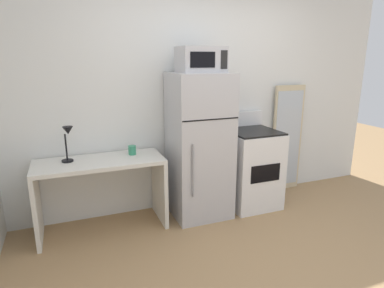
# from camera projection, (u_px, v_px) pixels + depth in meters

# --- Properties ---
(ground_plane) EXTENTS (12.00, 12.00, 0.00)m
(ground_plane) POSITION_uv_depth(u_px,v_px,m) (278.00, 280.00, 2.65)
(ground_plane) COLOR #9E7A51
(wall_back_white) EXTENTS (5.00, 0.10, 2.60)m
(wall_back_white) POSITION_uv_depth(u_px,v_px,m) (198.00, 96.00, 3.85)
(wall_back_white) COLOR silver
(wall_back_white) RESTS_ON ground
(desk) EXTENTS (1.26, 0.53, 0.75)m
(desk) POSITION_uv_depth(u_px,v_px,m) (101.00, 181.00, 3.32)
(desk) COLOR silver
(desk) RESTS_ON ground
(desk_lamp) EXTENTS (0.14, 0.12, 0.35)m
(desk_lamp) POSITION_uv_depth(u_px,v_px,m) (68.00, 138.00, 3.15)
(desk_lamp) COLOR black
(desk_lamp) RESTS_ON desk
(coffee_mug) EXTENTS (0.08, 0.08, 0.09)m
(coffee_mug) POSITION_uv_depth(u_px,v_px,m) (132.00, 150.00, 3.45)
(coffee_mug) COLOR #338C66
(coffee_mug) RESTS_ON desk
(refrigerator) EXTENTS (0.62, 0.61, 1.59)m
(refrigerator) POSITION_uv_depth(u_px,v_px,m) (199.00, 146.00, 3.60)
(refrigerator) COLOR #B7B7BC
(refrigerator) RESTS_ON ground
(microwave) EXTENTS (0.46, 0.35, 0.26)m
(microwave) POSITION_uv_depth(u_px,v_px,m) (201.00, 60.00, 3.35)
(microwave) COLOR #B7B7BC
(microwave) RESTS_ON refrigerator
(oven_range) EXTENTS (0.58, 0.61, 1.10)m
(oven_range) POSITION_uv_depth(u_px,v_px,m) (251.00, 167.00, 3.92)
(oven_range) COLOR white
(oven_range) RESTS_ON ground
(leaning_mirror) EXTENTS (0.44, 0.03, 1.40)m
(leaning_mirror) POSITION_uv_depth(u_px,v_px,m) (287.00, 139.00, 4.34)
(leaning_mirror) COLOR #C6B793
(leaning_mirror) RESTS_ON ground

